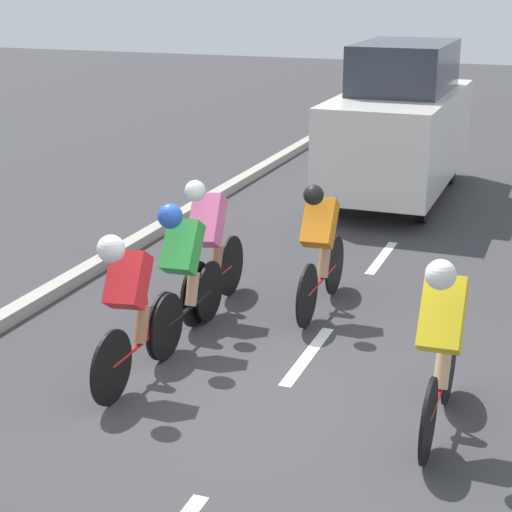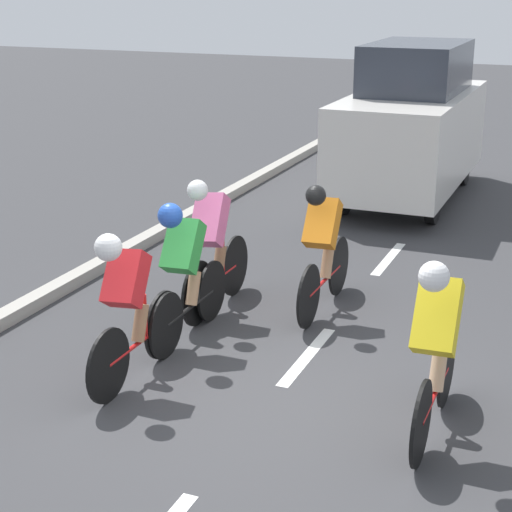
{
  "view_description": "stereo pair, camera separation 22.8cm",
  "coord_description": "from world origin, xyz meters",
  "px_view_note": "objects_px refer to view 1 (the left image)",
  "views": [
    {
      "loc": [
        -2.2,
        6.27,
        3.51
      ],
      "look_at": [
        0.54,
        -0.94,
        0.95
      ],
      "focal_mm": 60.0,
      "sensor_mm": 36.0,
      "label": 1
    },
    {
      "loc": [
        -2.41,
        6.19,
        3.51
      ],
      "look_at": [
        0.54,
        -0.94,
        0.95
      ],
      "focal_mm": 60.0,
      "sensor_mm": 36.0,
      "label": 2
    }
  ],
  "objects_px": {
    "cyclist_yellow": "(441,340)",
    "support_car": "(400,123)",
    "cyclist_red": "(130,303)",
    "cyclist_green": "(184,266)",
    "cyclist_orange": "(320,245)",
    "cyclist_pink": "(209,242)"
  },
  "relations": [
    {
      "from": "cyclist_red",
      "to": "cyclist_green",
      "type": "bearing_deg",
      "value": -92.43
    },
    {
      "from": "cyclist_yellow",
      "to": "cyclist_pink",
      "type": "distance_m",
      "value": 3.25
    },
    {
      "from": "cyclist_pink",
      "to": "cyclist_yellow",
      "type": "bearing_deg",
      "value": 147.19
    },
    {
      "from": "cyclist_yellow",
      "to": "support_car",
      "type": "bearing_deg",
      "value": -75.82
    },
    {
      "from": "cyclist_yellow",
      "to": "cyclist_pink",
      "type": "height_order",
      "value": "cyclist_yellow"
    },
    {
      "from": "cyclist_yellow",
      "to": "cyclist_red",
      "type": "relative_size",
      "value": 1.04
    },
    {
      "from": "cyclist_red",
      "to": "cyclist_orange",
      "type": "bearing_deg",
      "value": -115.26
    },
    {
      "from": "cyclist_yellow",
      "to": "cyclist_red",
      "type": "height_order",
      "value": "cyclist_yellow"
    },
    {
      "from": "cyclist_red",
      "to": "support_car",
      "type": "distance_m",
      "value": 7.58
    },
    {
      "from": "cyclist_yellow",
      "to": "support_car",
      "type": "xyz_separation_m",
      "value": [
        1.89,
        -7.47,
        0.4
      ]
    },
    {
      "from": "cyclist_pink",
      "to": "support_car",
      "type": "relative_size",
      "value": 0.39
    },
    {
      "from": "cyclist_orange",
      "to": "cyclist_yellow",
      "type": "bearing_deg",
      "value": 126.71
    },
    {
      "from": "cyclist_yellow",
      "to": "cyclist_pink",
      "type": "relative_size",
      "value": 1.02
    },
    {
      "from": "cyclist_green",
      "to": "cyclist_orange",
      "type": "relative_size",
      "value": 0.96
    },
    {
      "from": "cyclist_red",
      "to": "cyclist_pink",
      "type": "height_order",
      "value": "cyclist_pink"
    },
    {
      "from": "cyclist_orange",
      "to": "support_car",
      "type": "distance_m",
      "value": 5.31
    },
    {
      "from": "cyclist_green",
      "to": "cyclist_orange",
      "type": "bearing_deg",
      "value": -129.26
    },
    {
      "from": "cyclist_yellow",
      "to": "cyclist_red",
      "type": "distance_m",
      "value": 2.68
    },
    {
      "from": "cyclist_yellow",
      "to": "cyclist_pink",
      "type": "bearing_deg",
      "value": -32.81
    },
    {
      "from": "cyclist_orange",
      "to": "support_car",
      "type": "xyz_separation_m",
      "value": [
        0.26,
        -5.29,
        0.45
      ]
    },
    {
      "from": "cyclist_red",
      "to": "cyclist_pink",
      "type": "xyz_separation_m",
      "value": [
        0.05,
        -1.82,
        0.01
      ]
    },
    {
      "from": "cyclist_green",
      "to": "cyclist_pink",
      "type": "relative_size",
      "value": 1.0
    }
  ]
}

